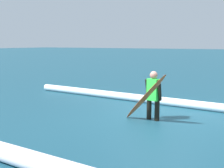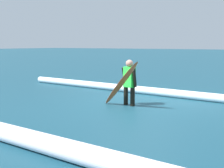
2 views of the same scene
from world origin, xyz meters
TOP-DOWN VIEW (x-y plane):
  - ground_plane at (0.00, 0.00)m, footprint 192.35×192.35m
  - surfer at (0.08, 0.40)m, footprint 0.51×0.32m
  - surfboard at (0.17, 0.75)m, footprint 1.44×0.70m
  - wave_crest_foreground at (-1.43, -1.56)m, footprint 15.65×1.00m

SIDE VIEW (x-z plane):
  - ground_plane at x=0.00m, z-range 0.00..0.00m
  - wave_crest_foreground at x=-1.43m, z-range 0.00..0.28m
  - surfboard at x=0.17m, z-range -0.01..1.40m
  - surfer at x=0.08m, z-range 0.07..1.46m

